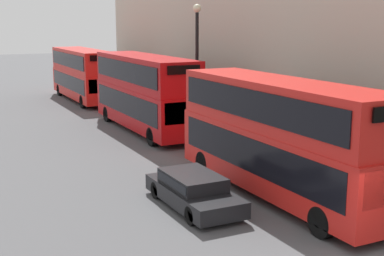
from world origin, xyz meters
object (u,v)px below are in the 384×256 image
at_px(bus_second_in_queue, 145,90).
at_px(bus_third_in_queue, 83,73).
at_px(car_dark_sedan, 193,189).
at_px(bus_leading, 279,133).

xyz_separation_m(bus_second_in_queue, bus_third_in_queue, (-0.00, 13.79, -0.15)).
bearing_deg(car_dark_sedan, bus_third_in_queue, 82.84).
bearing_deg(bus_third_in_queue, bus_leading, -90.00).
height_order(bus_second_in_queue, bus_third_in_queue, bus_second_in_queue).
bearing_deg(bus_second_in_queue, car_dark_sedan, -104.38).
relative_size(bus_leading, car_dark_sedan, 2.38).
height_order(bus_second_in_queue, car_dark_sedan, bus_second_in_queue).
relative_size(bus_second_in_queue, bus_third_in_queue, 0.99).
bearing_deg(bus_third_in_queue, bus_second_in_queue, -90.00).
bearing_deg(bus_second_in_queue, bus_leading, -90.00).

